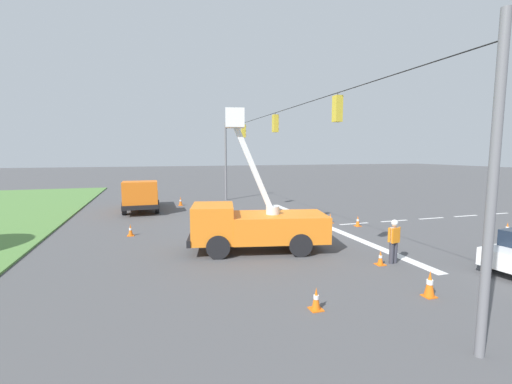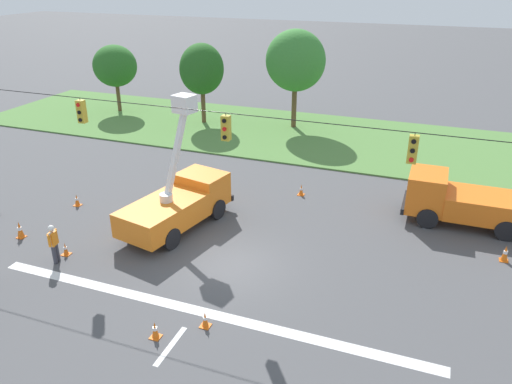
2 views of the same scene
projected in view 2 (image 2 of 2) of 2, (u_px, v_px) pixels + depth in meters
ground_plane at (233, 264)px, 21.24m from camera, size 200.00×200.00×0.00m
grass_verge at (329, 138)px, 36.55m from camera, size 56.00×12.00×0.10m
lane_markings at (178, 336)px, 17.12m from camera, size 17.60×15.25×0.01m
signal_gantry at (230, 168)px, 19.41m from camera, size 26.20×0.33×7.20m
tree_far_west at (115, 66)px, 41.71m from camera, size 3.68×3.54×5.66m
tree_west at (202, 69)px, 38.40m from camera, size 3.37×3.66×6.28m
tree_centre at (296, 61)px, 36.95m from camera, size 4.50×3.92×7.44m
utility_truck_bucket_lift at (179, 202)px, 23.89m from camera, size 3.59×6.47×6.28m
utility_truck_support_near at (463, 201)px, 24.23m from camera, size 6.07×2.54×2.39m
road_worker at (53, 242)px, 21.01m from camera, size 0.31×0.64×1.77m
traffic_cone_foreground_left at (505, 253)px, 21.35m from camera, size 0.36×0.36×0.74m
traffic_cone_foreground_right at (205, 320)px, 17.48m from camera, size 0.36×0.36×0.61m
traffic_cone_mid_right at (77, 200)px, 26.31m from camera, size 0.36×0.36×0.65m
traffic_cone_near_bucket at (301, 190)px, 27.53m from camera, size 0.36×0.36×0.64m
traffic_cone_lane_edge_a at (20, 230)px, 23.17m from camera, size 0.36×0.36×0.82m
traffic_cone_lane_edge_b at (155, 330)px, 16.94m from camera, size 0.36×0.36×0.65m
traffic_cone_far_left at (66, 249)px, 21.84m from camera, size 0.36×0.36×0.58m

